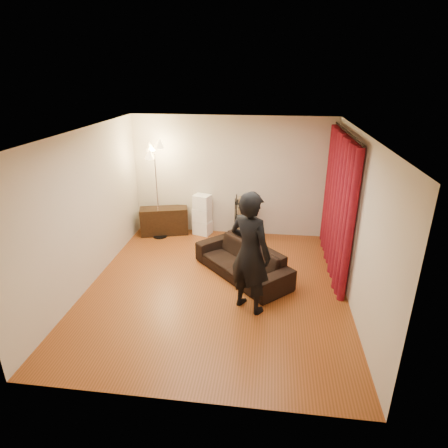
# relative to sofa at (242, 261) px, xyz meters

# --- Properties ---
(floor) EXTENTS (5.00, 5.00, 0.00)m
(floor) POSITION_rel_sofa_xyz_m (-0.41, -0.50, -0.30)
(floor) COLOR brown
(floor) RESTS_ON ground
(ceiling) EXTENTS (5.00, 5.00, 0.00)m
(ceiling) POSITION_rel_sofa_xyz_m (-0.41, -0.50, 2.40)
(ceiling) COLOR white
(ceiling) RESTS_ON ground
(wall_back) EXTENTS (5.00, 0.00, 5.00)m
(wall_back) POSITION_rel_sofa_xyz_m (-0.41, 2.00, 1.05)
(wall_back) COLOR beige
(wall_back) RESTS_ON ground
(wall_front) EXTENTS (5.00, 0.00, 5.00)m
(wall_front) POSITION_rel_sofa_xyz_m (-0.41, -3.00, 1.05)
(wall_front) COLOR beige
(wall_front) RESTS_ON ground
(wall_left) EXTENTS (0.00, 5.00, 5.00)m
(wall_left) POSITION_rel_sofa_xyz_m (-2.66, -0.50, 1.05)
(wall_left) COLOR beige
(wall_left) RESTS_ON ground
(wall_right) EXTENTS (0.00, 5.00, 5.00)m
(wall_right) POSITION_rel_sofa_xyz_m (1.84, -0.50, 1.05)
(wall_right) COLOR beige
(wall_right) RESTS_ON ground
(curtain_rod) EXTENTS (0.04, 2.65, 0.04)m
(curtain_rod) POSITION_rel_sofa_xyz_m (1.74, 0.62, 2.28)
(curtain_rod) COLOR black
(curtain_rod) RESTS_ON wall_right
(curtain) EXTENTS (0.22, 2.65, 2.55)m
(curtain) POSITION_rel_sofa_xyz_m (1.72, 0.62, 0.98)
(curtain) COLOR maroon
(curtain) RESTS_ON ground
(sofa) EXTENTS (1.97, 2.01, 0.59)m
(sofa) POSITION_rel_sofa_xyz_m (0.00, 0.00, 0.00)
(sofa) COLOR black
(sofa) RESTS_ON ground
(person) EXTENTS (0.86, 0.79, 1.97)m
(person) POSITION_rel_sofa_xyz_m (0.19, -1.04, 0.69)
(person) COLOR black
(person) RESTS_ON ground
(media_cabinet) EXTENTS (1.16, 0.68, 0.63)m
(media_cabinet) POSITION_rel_sofa_xyz_m (-1.97, 1.71, 0.02)
(media_cabinet) COLOR black
(media_cabinet) RESTS_ON ground
(storage_boxes) EXTENTS (0.46, 0.40, 0.96)m
(storage_boxes) POSITION_rel_sofa_xyz_m (-1.08, 1.80, 0.19)
(storage_boxes) COLOR white
(storage_boxes) RESTS_ON ground
(wire_shelf) EXTENTS (0.47, 0.36, 0.97)m
(wire_shelf) POSITION_rel_sofa_xyz_m (-0.08, 1.77, 0.19)
(wire_shelf) COLOR black
(wire_shelf) RESTS_ON ground
(floor_lamp) EXTENTS (0.49, 0.49, 2.17)m
(floor_lamp) POSITION_rel_sofa_xyz_m (-2.03, 1.52, 0.79)
(floor_lamp) COLOR silver
(floor_lamp) RESTS_ON ground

